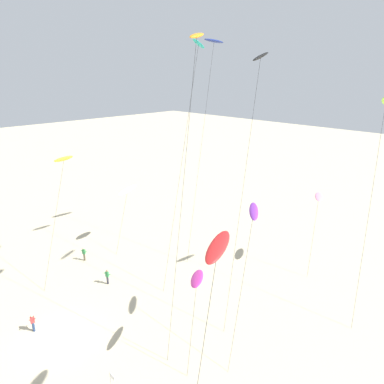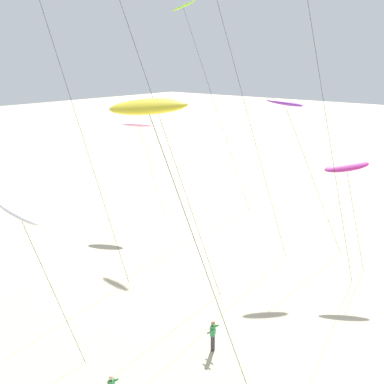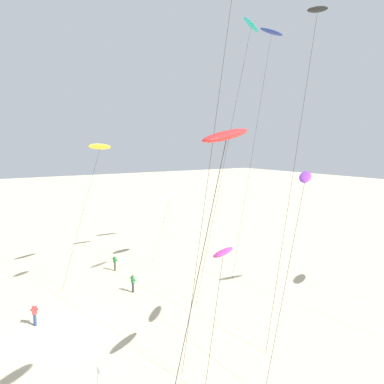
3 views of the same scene
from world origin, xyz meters
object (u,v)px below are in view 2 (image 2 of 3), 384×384
(kite_yellow, at_px, (148,108))
(kite_magenta, at_px, (347,167))
(kite_purple, at_px, (285,104))
(kite_lime, at_px, (184,9))
(kite_flyer_nearest, at_px, (213,335))
(kite_pink, at_px, (138,125))
(kite_white, at_px, (19,214))

(kite_yellow, bearing_deg, kite_magenta, 0.46)
(kite_magenta, relative_size, kite_purple, 0.68)
(kite_lime, xyz_separation_m, kite_flyer_nearest, (-18.71, -17.71, -17.74))
(kite_lime, bearing_deg, kite_pink, 169.10)
(kite_magenta, bearing_deg, kite_lime, 75.34)
(kite_yellow, height_order, kite_purple, kite_yellow)
(kite_magenta, distance_m, kite_white, 21.27)
(kite_white, distance_m, kite_purple, 21.08)
(kite_yellow, bearing_deg, kite_purple, 15.45)
(kite_lime, bearing_deg, kite_purple, -107.00)
(kite_magenta, bearing_deg, kite_yellow, -179.54)
(kite_pink, relative_size, kite_magenta, 1.10)
(kite_white, height_order, kite_purple, kite_purple)
(kite_pink, xyz_separation_m, kite_yellow, (-18.51, -19.60, 4.35))
(kite_magenta, height_order, kite_yellow, kite_yellow)
(kite_purple, bearing_deg, kite_yellow, -164.55)
(kite_purple, relative_size, kite_flyer_nearest, 6.94)
(kite_purple, distance_m, kite_flyer_nearest, 18.51)
(kite_magenta, distance_m, kite_lime, 22.14)
(kite_pink, bearing_deg, kite_white, -148.87)
(kite_pink, height_order, kite_yellow, kite_yellow)
(kite_white, xyz_separation_m, kite_yellow, (0.73, -7.97, 5.43))
(kite_white, height_order, kite_yellow, kite_yellow)
(kite_pink, height_order, kite_purple, kite_purple)
(kite_lime, distance_m, kite_flyer_nearest, 31.28)
(kite_pink, relative_size, kite_lime, 0.45)
(kite_magenta, xyz_separation_m, kite_flyer_nearest, (-13.89, 0.71, -6.43))
(kite_lime, xyz_separation_m, kite_yellow, (-23.86, -18.57, -5.82))
(kite_yellow, bearing_deg, kite_flyer_nearest, 9.53)
(kite_white, relative_size, kite_purple, 0.69)
(kite_white, bearing_deg, kite_lime, 23.31)
(kite_pink, height_order, kite_white, kite_pink)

